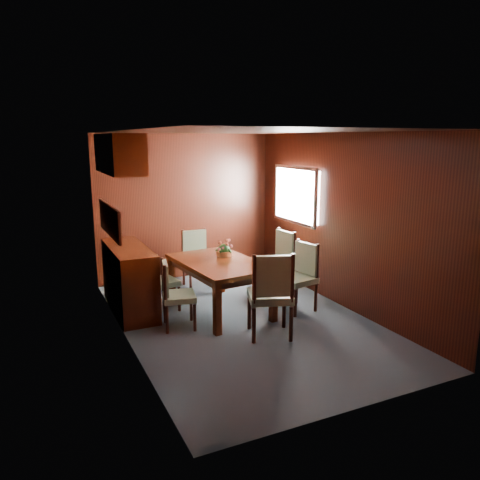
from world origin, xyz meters
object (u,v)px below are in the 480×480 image
sideboard (129,279)px  chair_left_near (174,291)px  chair_right_near (301,272)px  dining_table (219,268)px  chair_head (271,291)px  flower_centerpiece (224,248)px

sideboard → chair_left_near: size_ratio=1.63×
chair_left_near → chair_right_near: chair_right_near is taller
dining_table → chair_left_near: chair_left_near is taller
sideboard → chair_left_near: sideboard is taller
chair_head → flower_centerpiece: size_ratio=4.43×
dining_table → flower_centerpiece: bearing=47.7°
chair_left_near → chair_right_near: (1.77, -0.11, 0.05)m
chair_left_near → flower_centerpiece: bearing=132.4°
chair_left_near → chair_head: 1.23m
sideboard → chair_head: size_ratio=1.32×
chair_left_near → flower_centerpiece: 1.11m
chair_left_near → chair_head: size_ratio=0.81×
chair_left_near → chair_right_near: size_ratio=0.91×
dining_table → flower_centerpiece: 0.37m
chair_left_near → flower_centerpiece: (0.91, 0.53, 0.34)m
sideboard → chair_left_near: bearing=-65.9°
sideboard → flower_centerpiece: bearing=-12.9°
dining_table → flower_centerpiece: (0.18, 0.24, 0.21)m
chair_left_near → sideboard: bearing=-143.6°
sideboard → flower_centerpiece: size_ratio=5.87×
flower_centerpiece → dining_table: bearing=-126.4°
chair_left_near → chair_head: (0.94, -0.79, 0.11)m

